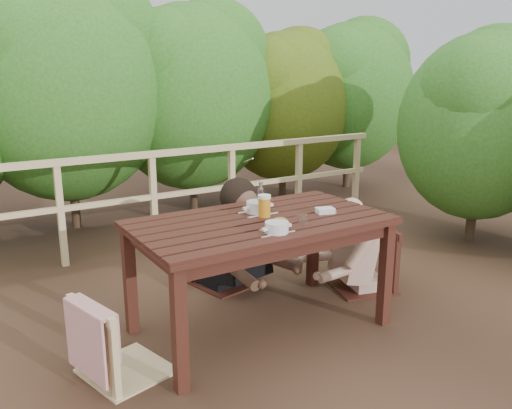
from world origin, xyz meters
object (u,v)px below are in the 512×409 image
table (260,275)px  bread_roll (279,223)px  chair_left (122,299)px  woman (224,202)px  chair_far (225,228)px  soup_near (277,229)px  diner_right (367,213)px  butter_tub (325,212)px  soup_far (258,208)px  beer_glass (264,207)px  chair_right (363,232)px  tumbler (302,221)px  bottle (261,198)px

table → bread_roll: bearing=-88.6°
chair_left → woman: bearing=-66.8°
chair_far → bread_roll: 1.12m
table → soup_near: (-0.08, -0.32, 0.44)m
diner_right → butter_tub: 0.75m
chair_far → soup_far: chair_far is taller
soup_near → beer_glass: (0.13, 0.35, 0.04)m
chair_right → soup_far: chair_right is taller
table → chair_far: size_ratio=1.73×
table → bread_roll: bread_roll is taller
tumbler → chair_left: bearing=170.4°
diner_right → beer_glass: (-1.09, -0.13, 0.23)m
bread_roll → bottle: bottle is taller
chair_left → table: bearing=-101.1°
chair_left → chair_far: bearing=-67.5°
bread_roll → bottle: bearing=76.0°
soup_near → bottle: 0.50m
soup_far → chair_far: bearing=81.7°
chair_left → diner_right: diner_right is taller
woman → bread_roll: (-0.17, -1.07, 0.11)m
chair_right → butter_tub: bearing=-50.9°
soup_near → bread_roll: size_ratio=1.86×
bottle → butter_tub: 0.46m
diner_right → bottle: 1.07m
soup_far → bread_roll: (-0.07, -0.37, -0.01)m
woman → diner_right: 1.19m
butter_tub → woman: bearing=123.7°
soup_far → tumbler: (0.09, -0.40, -0.01)m
chair_right → beer_glass: size_ratio=5.77×
soup_near → bottle: bearing=69.3°
table → woman: bearing=78.2°
chair_far → tumbler: bearing=-103.1°
chair_far → soup_far: size_ratio=3.47×
chair_right → tumbler: chair_right is taller
woman → bread_roll: woman is taller
diner_right → bread_roll: (-1.13, -0.38, 0.19)m
butter_tub → chair_left: bearing=-165.4°
chair_right → bottle: bottle is taller
bread_roll → beer_glass: 0.26m
chair_left → soup_far: bearing=-93.7°
chair_right → bread_roll: chair_right is taller
diner_right → butter_tub: size_ratio=10.26×
table → bread_roll: (0.01, -0.23, 0.44)m
soup_near → table: bearing=76.5°
woman → diner_right: (0.96, -0.69, -0.08)m
chair_right → beer_glass: 1.13m
bottle → butter_tub: (0.37, -0.27, -0.09)m
chair_right → woman: woman is taller
chair_right → butter_tub: size_ratio=7.81×
soup_far → diner_right: bearing=0.6°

